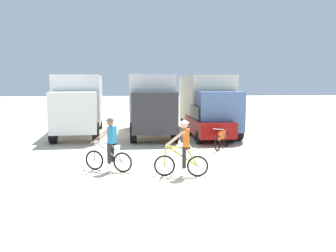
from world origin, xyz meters
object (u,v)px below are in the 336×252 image
Objects in this scene: box_truck_cream_rv at (207,101)px; bicycle_spare at (222,140)px; sedan_parked at (208,122)px; cyclist_cowboy_hat at (183,150)px; box_truck_white_box at (79,102)px; cyclist_orange_shirt at (110,146)px; box_truck_avon_van at (151,101)px.

bicycle_spare is at bearing -93.63° from box_truck_cream_rv.
cyclist_cowboy_hat reaches higher than sedan_parked.
box_truck_white_box reaches higher than cyclist_cowboy_hat.
cyclist_orange_shirt is at bearing 160.40° from cyclist_cowboy_hat.
sedan_parked is 2.95× the size of bicycle_spare.
box_truck_avon_van is at bearing 145.52° from sedan_parked.
sedan_parked is (2.91, -2.00, -0.99)m from box_truck_avon_van.
bicycle_spare is (2.98, -4.59, -1.48)m from box_truck_avon_van.
cyclist_orange_shirt is (-4.99, -8.14, -1.03)m from box_truck_cream_rv.
bicycle_spare is (2.34, 4.19, -0.45)m from cyclist_cowboy_hat.
box_truck_avon_van reaches higher than bicycle_spare.
box_truck_white_box is at bearing 176.02° from box_truck_avon_van.
cyclist_orange_shirt is 2.50m from cyclist_cowboy_hat.
box_truck_white_box reaches higher than sedan_parked.
cyclist_cowboy_hat is at bearing -106.39° from box_truck_cream_rv.
cyclist_orange_shirt is 1.00× the size of cyclist_cowboy_hat.
box_truck_white_box is 8.62m from cyclist_orange_shirt.
cyclist_cowboy_hat is at bearing -85.78° from box_truck_avon_van.
sedan_parked is 2.34× the size of cyclist_orange_shirt.
box_truck_cream_rv is 3.73× the size of cyclist_orange_shirt.
box_truck_avon_van is 1.00× the size of box_truck_cream_rv.
sedan_parked is at bearing -99.77° from box_truck_cream_rv.
sedan_parked is 2.64m from bicycle_spare.
cyclist_orange_shirt is (-4.62, -5.95, -0.04)m from sedan_parked.
box_truck_cream_rv is 5.02m from bicycle_spare.
cyclist_cowboy_hat is (-2.64, -8.97, -1.03)m from box_truck_cream_rv.
box_truck_white_box is at bearing 179.29° from box_truck_cream_rv.
box_truck_cream_rv is at bearing -0.71° from box_truck_white_box.
box_truck_avon_van reaches higher than cyclist_orange_shirt.
cyclist_cowboy_hat is at bearing -119.13° from bicycle_spare.
box_truck_cream_rv reaches higher than cyclist_orange_shirt.
box_truck_white_box is 10.26m from cyclist_cowboy_hat.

